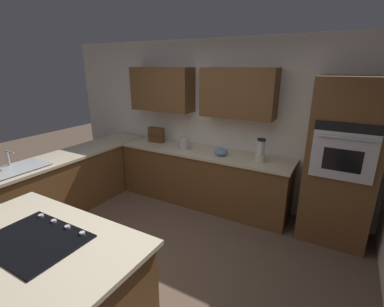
{
  "coord_description": "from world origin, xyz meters",
  "views": [
    {
      "loc": [
        -1.81,
        1.96,
        2.2
      ],
      "look_at": [
        -0.02,
        -1.2,
        1.02
      ],
      "focal_mm": 25.56,
      "sensor_mm": 36.0,
      "label": 1
    }
  ],
  "objects": [
    {
      "name": "cooktop",
      "position": [
        0.15,
        0.99,
        0.91
      ],
      "size": [
        0.76,
        0.56,
        0.03
      ],
      "color": "black",
      "rests_on": "island_top"
    },
    {
      "name": "wall_back",
      "position": [
        0.07,
        -2.04,
        1.43
      ],
      "size": [
        6.0,
        0.44,
        2.6
      ],
      "color": "white",
      "rests_on": "ground"
    },
    {
      "name": "island_top",
      "position": [
        0.15,
        0.99,
        0.88
      ],
      "size": [
        1.74,
        1.01,
        0.04
      ],
      "primitive_type": "cube",
      "color": "beige",
      "rests_on": "island_base"
    },
    {
      "name": "countertop_side",
      "position": [
        1.82,
        -0.55,
        0.88
      ],
      "size": [
        0.64,
        2.94,
        0.04
      ],
      "primitive_type": "cube",
      "color": "beige",
      "rests_on": "lower_cabinets_side"
    },
    {
      "name": "wall_oven",
      "position": [
        -1.85,
        -1.72,
        1.05
      ],
      "size": [
        0.8,
        0.66,
        2.09
      ],
      "color": "brown",
      "rests_on": "ground"
    },
    {
      "name": "ground_plane",
      "position": [
        0.0,
        0.0,
        0.0
      ],
      "size": [
        14.0,
        14.0,
        0.0
      ],
      "primitive_type": "plane",
      "color": "brown"
    },
    {
      "name": "mixing_bowl",
      "position": [
        -0.25,
        -1.67,
        0.96
      ],
      "size": [
        0.2,
        0.2,
        0.11
      ],
      "primitive_type": "ellipsoid",
      "color": "#668CB2",
      "rests_on": "countertop_back"
    },
    {
      "name": "blender",
      "position": [
        -0.85,
        -1.67,
        1.04
      ],
      "size": [
        0.15,
        0.15,
        0.34
      ],
      "color": "beige",
      "rests_on": "countertop_back"
    },
    {
      "name": "spice_rack",
      "position": [
        1.05,
        -1.8,
        1.03
      ],
      "size": [
        0.29,
        0.11,
        0.26
      ],
      "color": "brown",
      "rests_on": "countertop_back"
    },
    {
      "name": "lower_cabinets_side",
      "position": [
        1.82,
        -0.55,
        0.43
      ],
      "size": [
        0.6,
        2.9,
        0.86
      ],
      "primitive_type": "cube",
      "color": "brown",
      "rests_on": "ground"
    },
    {
      "name": "island_base",
      "position": [
        0.15,
        0.99,
        0.43
      ],
      "size": [
        1.66,
        0.93,
        0.86
      ],
      "primitive_type": "cube",
      "color": "brown",
      "rests_on": "ground"
    },
    {
      "name": "countertop_back",
      "position": [
        0.1,
        -1.72,
        0.88
      ],
      "size": [
        2.84,
        0.64,
        0.04
      ],
      "primitive_type": "cube",
      "color": "beige",
      "rests_on": "lower_cabinets_back"
    },
    {
      "name": "sink_unit",
      "position": [
        1.83,
        0.18,
        0.92
      ],
      "size": [
        0.46,
        0.7,
        0.23
      ],
      "color": "#515456",
      "rests_on": "countertop_side"
    },
    {
      "name": "kettle",
      "position": [
        0.4,
        -1.67,
        0.99
      ],
      "size": [
        0.16,
        0.16,
        0.19
      ],
      "primitive_type": "cylinder",
      "color": "#B7BABF",
      "rests_on": "countertop_back"
    },
    {
      "name": "lower_cabinets_back",
      "position": [
        0.1,
        -1.72,
        0.43
      ],
      "size": [
        2.8,
        0.6,
        0.86
      ],
      "primitive_type": "cube",
      "color": "brown",
      "rests_on": "ground"
    }
  ]
}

